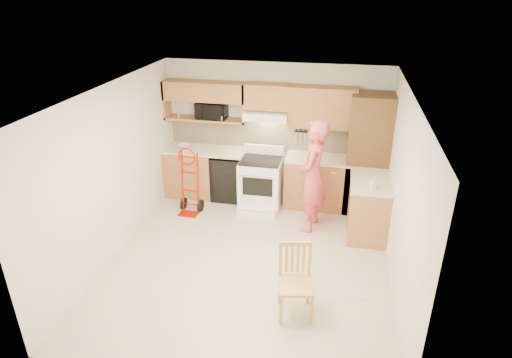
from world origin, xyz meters
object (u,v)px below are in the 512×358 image
(microwave, at_px, (212,110))
(range, at_px, (260,180))
(hand_truck, at_px, (189,184))
(dining_chair, at_px, (296,283))
(person, at_px, (312,177))

(microwave, distance_m, range, 1.53)
(hand_truck, xyz_separation_m, dining_chair, (2.12, -2.20, -0.09))
(person, relative_size, dining_chair, 2.00)
(hand_truck, relative_size, dining_chair, 1.19)
(person, distance_m, dining_chair, 2.16)
(range, relative_size, dining_chair, 1.16)
(person, bearing_deg, dining_chair, 8.51)
(range, relative_size, person, 0.58)
(microwave, distance_m, dining_chair, 3.80)
(hand_truck, bearing_deg, microwave, 79.87)
(microwave, relative_size, range, 0.50)
(microwave, height_order, person, person)
(dining_chair, bearing_deg, range, 98.27)
(person, bearing_deg, microwave, -107.78)
(range, xyz_separation_m, person, (0.94, -0.51, 0.39))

